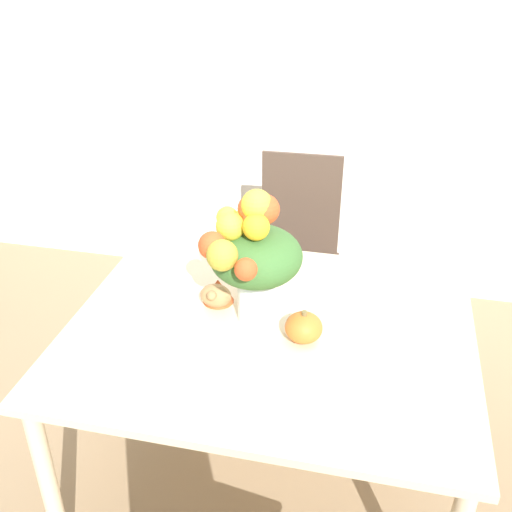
# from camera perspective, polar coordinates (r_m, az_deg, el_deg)

# --- Properties ---
(ground_plane) EXTENTS (12.00, 12.00, 0.00)m
(ground_plane) POSITION_cam_1_polar(r_m,az_deg,el_deg) (2.61, 1.12, -19.83)
(ground_plane) COLOR #8E7556
(wall_back) EXTENTS (8.00, 0.06, 2.70)m
(wall_back) POSITION_cam_1_polar(r_m,az_deg,el_deg) (3.31, 7.21, 18.34)
(wall_back) COLOR white
(wall_back) RESTS_ON ground_plane
(dining_table) EXTENTS (1.40, 1.13, 0.73)m
(dining_table) POSITION_cam_1_polar(r_m,az_deg,el_deg) (2.16, 1.29, -8.46)
(dining_table) COLOR beige
(dining_table) RESTS_ON ground_plane
(flower_vase) EXTENTS (0.32, 0.41, 0.49)m
(flower_vase) POSITION_cam_1_polar(r_m,az_deg,el_deg) (2.01, -0.33, 0.26)
(flower_vase) COLOR silver
(flower_vase) RESTS_ON dining_table
(pumpkin) EXTENTS (0.13, 0.13, 0.12)m
(pumpkin) POSITION_cam_1_polar(r_m,az_deg,el_deg) (2.03, 4.56, -6.80)
(pumpkin) COLOR orange
(pumpkin) RESTS_ON dining_table
(turkey_figurine) EXTENTS (0.12, 0.16, 0.09)m
(turkey_figurine) POSITION_cam_1_polar(r_m,az_deg,el_deg) (2.21, -3.73, -3.50)
(turkey_figurine) COLOR #A87A4C
(turkey_figurine) RESTS_ON dining_table
(dining_chair_near_window) EXTENTS (0.43, 0.43, 0.99)m
(dining_chair_near_window) POSITION_cam_1_polar(r_m,az_deg,el_deg) (3.04, 3.85, 0.28)
(dining_chair_near_window) COLOR #47382D
(dining_chair_near_window) RESTS_ON ground_plane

